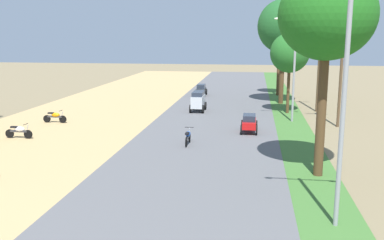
{
  "coord_description": "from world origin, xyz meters",
  "views": [
    {
      "loc": [
        2.92,
        -5.72,
        6.46
      ],
      "look_at": [
        -0.75,
        19.62,
        1.39
      ],
      "focal_mm": 40.4,
      "sensor_mm": 36.0,
      "label": 1
    }
  ],
  "objects_px": {
    "median_tree_second": "(290,53)",
    "streetlamp_near": "(345,91)",
    "median_tree_nearest": "(327,17)",
    "median_tree_third": "(284,27)",
    "utility_pole_near": "(320,52)",
    "car_van_silver": "(198,100)",
    "median_tree_fourth": "(280,31)",
    "motorbike_ahead_second": "(188,136)",
    "parked_motorbike_second": "(19,131)",
    "car_sedan_red": "(249,122)",
    "car_sedan_charcoal": "(201,89)",
    "parked_motorbike_third": "(55,116)",
    "streetlamp_mid": "(295,62)",
    "utility_pole_far": "(342,60)"
  },
  "relations": [
    {
      "from": "motorbike_ahead_second",
      "to": "streetlamp_mid",
      "type": "bearing_deg",
      "value": 50.03
    },
    {
      "from": "car_van_silver",
      "to": "streetlamp_mid",
      "type": "bearing_deg",
      "value": -23.36
    },
    {
      "from": "streetlamp_mid",
      "to": "car_van_silver",
      "type": "relative_size",
      "value": 3.22
    },
    {
      "from": "streetlamp_mid",
      "to": "utility_pole_far",
      "type": "xyz_separation_m",
      "value": [
        3.09,
        -1.23,
        0.2
      ]
    },
    {
      "from": "median_tree_fourth",
      "to": "streetlamp_mid",
      "type": "xyz_separation_m",
      "value": [
        0.38,
        -14.38,
        -2.29
      ]
    },
    {
      "from": "utility_pole_far",
      "to": "streetlamp_near",
      "type": "bearing_deg",
      "value": -100.33
    },
    {
      "from": "car_van_silver",
      "to": "car_sedan_charcoal",
      "type": "bearing_deg",
      "value": 95.56
    },
    {
      "from": "median_tree_third",
      "to": "utility_pole_near",
      "type": "height_order",
      "value": "utility_pole_near"
    },
    {
      "from": "median_tree_nearest",
      "to": "streetlamp_mid",
      "type": "bearing_deg",
      "value": 90.69
    },
    {
      "from": "median_tree_nearest",
      "to": "utility_pole_near",
      "type": "relative_size",
      "value": 0.95
    },
    {
      "from": "car_sedan_red",
      "to": "car_sedan_charcoal",
      "type": "relative_size",
      "value": 1.0
    },
    {
      "from": "streetlamp_mid",
      "to": "car_sedan_charcoal",
      "type": "bearing_deg",
      "value": 123.39
    },
    {
      "from": "car_sedan_charcoal",
      "to": "car_van_silver",
      "type": "bearing_deg",
      "value": -84.44
    },
    {
      "from": "streetlamp_near",
      "to": "car_van_silver",
      "type": "height_order",
      "value": "streetlamp_near"
    },
    {
      "from": "parked_motorbike_second",
      "to": "streetlamp_near",
      "type": "xyz_separation_m",
      "value": [
        17.39,
        -10.21,
        4.14
      ]
    },
    {
      "from": "parked_motorbike_second",
      "to": "median_tree_second",
      "type": "relative_size",
      "value": 0.27
    },
    {
      "from": "parked_motorbike_third",
      "to": "median_tree_fourth",
      "type": "bearing_deg",
      "value": 45.68
    },
    {
      "from": "car_van_silver",
      "to": "median_tree_fourth",
      "type": "bearing_deg",
      "value": 57.26
    },
    {
      "from": "median_tree_third",
      "to": "median_tree_fourth",
      "type": "relative_size",
      "value": 1.13
    },
    {
      "from": "parked_motorbike_second",
      "to": "car_sedan_red",
      "type": "xyz_separation_m",
      "value": [
        14.26,
        3.79,
        0.19
      ]
    },
    {
      "from": "utility_pole_near",
      "to": "motorbike_ahead_second",
      "type": "distance_m",
      "value": 16.47
    },
    {
      "from": "median_tree_second",
      "to": "parked_motorbike_third",
      "type": "bearing_deg",
      "value": -159.14
    },
    {
      "from": "median_tree_nearest",
      "to": "motorbike_ahead_second",
      "type": "distance_m",
      "value": 10.66
    },
    {
      "from": "parked_motorbike_second",
      "to": "motorbike_ahead_second",
      "type": "bearing_deg",
      "value": 0.05
    },
    {
      "from": "median_tree_second",
      "to": "motorbike_ahead_second",
      "type": "relative_size",
      "value": 3.66
    },
    {
      "from": "median_tree_fourth",
      "to": "streetlamp_near",
      "type": "height_order",
      "value": "median_tree_fourth"
    },
    {
      "from": "median_tree_second",
      "to": "car_van_silver",
      "type": "distance_m",
      "value": 8.44
    },
    {
      "from": "parked_motorbike_second",
      "to": "median_tree_second",
      "type": "distance_m",
      "value": 21.26
    },
    {
      "from": "parked_motorbike_second",
      "to": "parked_motorbike_third",
      "type": "xyz_separation_m",
      "value": [
        0.02,
        4.95,
        0.0
      ]
    },
    {
      "from": "utility_pole_far",
      "to": "car_sedan_charcoal",
      "type": "xyz_separation_m",
      "value": [
        -11.56,
        14.08,
        -3.99
      ]
    },
    {
      "from": "parked_motorbike_third",
      "to": "car_sedan_charcoal",
      "type": "height_order",
      "value": "car_sedan_charcoal"
    },
    {
      "from": "median_tree_fourth",
      "to": "utility_pole_far",
      "type": "relative_size",
      "value": 0.94
    },
    {
      "from": "streetlamp_mid",
      "to": "car_van_silver",
      "type": "bearing_deg",
      "value": 156.64
    },
    {
      "from": "streetlamp_near",
      "to": "median_tree_third",
      "type": "bearing_deg",
      "value": 90.76
    },
    {
      "from": "median_tree_fourth",
      "to": "car_sedan_red",
      "type": "bearing_deg",
      "value": -98.44
    },
    {
      "from": "streetlamp_near",
      "to": "parked_motorbike_third",
      "type": "bearing_deg",
      "value": 138.9
    },
    {
      "from": "median_tree_second",
      "to": "streetlamp_near",
      "type": "distance_m",
      "value": 21.74
    },
    {
      "from": "median_tree_fourth",
      "to": "utility_pole_near",
      "type": "distance_m",
      "value": 9.96
    },
    {
      "from": "car_sedan_red",
      "to": "car_van_silver",
      "type": "height_order",
      "value": "car_van_silver"
    },
    {
      "from": "median_tree_fourth",
      "to": "car_van_silver",
      "type": "relative_size",
      "value": 3.54
    },
    {
      "from": "parked_motorbike_second",
      "to": "motorbike_ahead_second",
      "type": "height_order",
      "value": "motorbike_ahead_second"
    },
    {
      "from": "median_tree_nearest",
      "to": "median_tree_second",
      "type": "xyz_separation_m",
      "value": [
        -0.25,
        16.29,
        -2.22
      ]
    },
    {
      "from": "median_tree_nearest",
      "to": "median_tree_third",
      "type": "height_order",
      "value": "median_tree_third"
    },
    {
      "from": "median_tree_nearest",
      "to": "car_sedan_charcoal",
      "type": "relative_size",
      "value": 4.06
    },
    {
      "from": "parked_motorbike_second",
      "to": "utility_pole_far",
      "type": "height_order",
      "value": "utility_pole_far"
    },
    {
      "from": "median_tree_second",
      "to": "streetlamp_near",
      "type": "xyz_separation_m",
      "value": [
        0.09,
        -21.74,
        -0.3
      ]
    },
    {
      "from": "parked_motorbike_third",
      "to": "median_tree_nearest",
      "type": "height_order",
      "value": "median_tree_nearest"
    },
    {
      "from": "utility_pole_near",
      "to": "motorbike_ahead_second",
      "type": "height_order",
      "value": "utility_pole_near"
    },
    {
      "from": "median_tree_third",
      "to": "median_tree_second",
      "type": "bearing_deg",
      "value": -87.07
    },
    {
      "from": "streetlamp_mid",
      "to": "parked_motorbike_second",
      "type": "bearing_deg",
      "value": -155.37
    }
  ]
}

